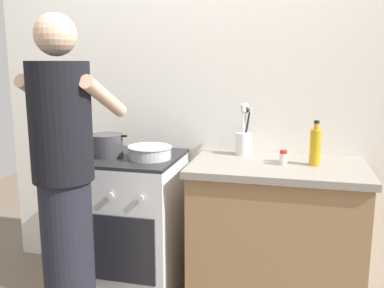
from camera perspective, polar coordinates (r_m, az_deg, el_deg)
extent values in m
cube|color=silver|center=(2.80, 4.89, 6.35)|extent=(3.20, 0.10, 2.50)
cube|color=#99724C|center=(2.62, 11.09, -12.70)|extent=(0.96, 0.56, 0.86)
cube|color=gray|center=(2.48, 11.48, -3.13)|extent=(1.00, 0.60, 0.04)
cube|color=silver|center=(2.80, -7.96, -10.82)|extent=(0.60, 0.60, 0.88)
cube|color=#232326|center=(2.67, -8.22, -1.80)|extent=(0.60, 0.60, 0.02)
cube|color=black|center=(2.55, -10.58, -13.66)|extent=(0.51, 0.01, 0.40)
cylinder|color=silver|center=(2.51, -14.66, -6.43)|extent=(0.04, 0.01, 0.04)
cylinder|color=silver|center=(2.43, -10.90, -6.84)|extent=(0.04, 0.01, 0.04)
cylinder|color=silver|center=(2.36, -6.90, -7.24)|extent=(0.04, 0.01, 0.04)
cylinder|color=#38383D|center=(2.67, -11.37, -0.16)|extent=(0.20, 0.20, 0.14)
cube|color=black|center=(2.71, -13.64, 1.25)|extent=(0.04, 0.02, 0.01)
cube|color=black|center=(2.61, -9.12, 1.06)|extent=(0.04, 0.02, 0.01)
cylinder|color=#B7B7BC|center=(2.57, -5.69, -1.14)|extent=(0.26, 0.26, 0.07)
torus|color=#B7B7BC|center=(2.56, -5.70, -0.41)|extent=(0.27, 0.27, 0.01)
cylinder|color=silver|center=(2.68, 6.93, 0.03)|extent=(0.10, 0.10, 0.14)
cylinder|color=silver|center=(2.66, 6.87, 1.59)|extent=(0.01, 0.05, 0.25)
sphere|color=silver|center=(2.64, 6.94, 4.45)|extent=(0.03, 0.03, 0.03)
cylinder|color=silver|center=(2.68, 7.27, 1.91)|extent=(0.07, 0.04, 0.28)
sphere|color=silver|center=(2.66, 7.35, 5.10)|extent=(0.03, 0.03, 0.03)
cylinder|color=black|center=(2.68, 7.29, 1.67)|extent=(0.05, 0.04, 0.25)
sphere|color=black|center=(2.66, 7.36, 4.53)|extent=(0.03, 0.03, 0.03)
cylinder|color=#B7BABF|center=(2.67, 6.86, 1.71)|extent=(0.04, 0.03, 0.26)
sphere|color=#B7BABF|center=(2.65, 6.93, 4.72)|extent=(0.03, 0.03, 0.03)
cylinder|color=white|center=(2.66, 6.81, 1.84)|extent=(0.02, 0.04, 0.28)
sphere|color=white|center=(2.64, 6.89, 5.11)|extent=(0.03, 0.03, 0.03)
cylinder|color=silver|center=(2.46, 12.16, -2.00)|extent=(0.04, 0.04, 0.07)
cylinder|color=red|center=(2.45, 12.20, -1.05)|extent=(0.04, 0.04, 0.02)
cylinder|color=gold|center=(2.48, 16.23, -0.47)|extent=(0.06, 0.06, 0.20)
cylinder|color=gold|center=(2.46, 16.38, 2.26)|extent=(0.03, 0.03, 0.04)
cylinder|color=black|center=(2.46, 16.41, 2.86)|extent=(0.03, 0.03, 0.02)
cylinder|color=black|center=(2.37, -16.17, -15.17)|extent=(0.26, 0.26, 0.90)
cylinder|color=black|center=(2.15, -17.23, 2.85)|extent=(0.30, 0.30, 0.58)
sphere|color=#D3AA8C|center=(2.13, -17.88, 13.82)|extent=(0.20, 0.20, 0.20)
cylinder|color=#D3AA8C|center=(2.35, -19.20, 6.09)|extent=(0.07, 0.41, 0.24)
cylinder|color=#D3AA8C|center=(2.18, -11.64, 6.14)|extent=(0.07, 0.41, 0.24)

